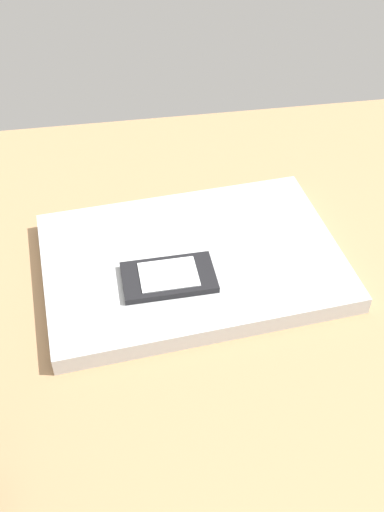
% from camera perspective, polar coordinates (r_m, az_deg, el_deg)
% --- Properties ---
extents(desk_surface, '(1.20, 0.80, 0.03)m').
position_cam_1_polar(desk_surface, '(0.72, -4.40, -4.62)').
color(desk_surface, '#9E7751').
rests_on(desk_surface, ground).
extents(laptop_closed, '(0.37, 0.27, 0.02)m').
position_cam_1_polar(laptop_closed, '(0.73, 0.00, -0.49)').
color(laptop_closed, '#B7BABC').
rests_on(laptop_closed, desk_surface).
extents(cell_phone_on_laptop, '(0.11, 0.06, 0.01)m').
position_cam_1_polar(cell_phone_on_laptop, '(0.70, -2.27, -1.74)').
color(cell_phone_on_laptop, black).
rests_on(cell_phone_on_laptop, laptop_closed).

